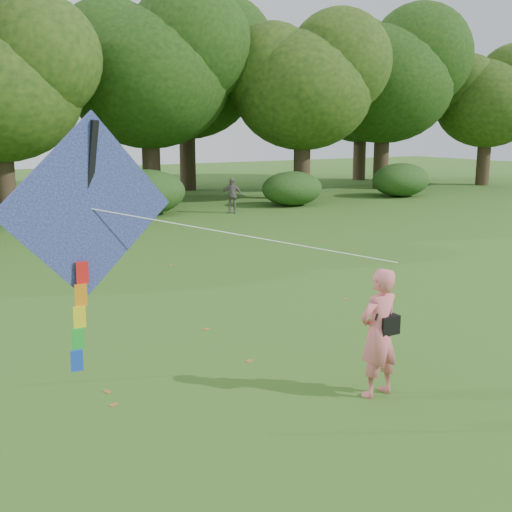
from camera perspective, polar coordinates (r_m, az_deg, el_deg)
ground at (r=10.26m, az=11.66°, el=-9.49°), size 100.00×100.00×0.00m
man_kite_flyer at (r=8.86m, az=10.84°, el=-6.73°), size 0.69×0.48×1.78m
bystander_right at (r=27.08m, az=-2.18°, el=5.41°), size 0.94×0.76×1.49m
crossbody_bag at (r=8.88m, az=11.56°, el=-5.92°), size 0.43×0.20×0.71m
flying_kite at (r=7.48m, az=-14.66°, el=3.74°), size 4.93×1.21×2.98m
tree_line at (r=31.04m, az=-16.06°, el=14.74°), size 54.70×15.30×9.48m
shrub_band at (r=25.42m, az=-17.54°, el=4.73°), size 39.15×3.22×1.88m
fallen_leaves at (r=13.40m, az=-2.21°, el=-4.20°), size 10.41×15.37×0.01m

